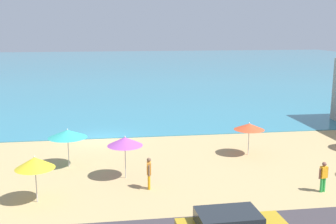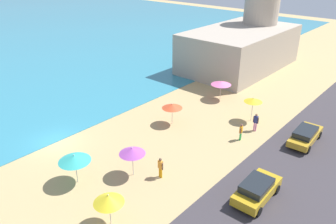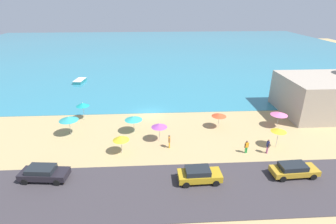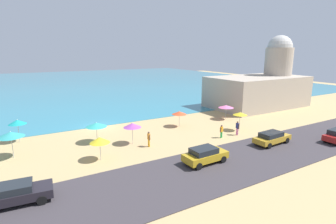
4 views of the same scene
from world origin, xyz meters
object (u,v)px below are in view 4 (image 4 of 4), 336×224
object	(u,v)px
parked_car_0	(15,193)
parked_car_2	(205,155)
beach_umbrella_5	(226,106)
bather_2	(149,138)
harbor_fortress	(263,85)
beach_umbrella_1	(179,113)
beach_umbrella_2	(11,134)
parked_car_1	(272,138)
beach_umbrella_7	(132,125)
bather_0	(237,127)
beach_umbrella_3	(100,140)
beach_umbrella_4	(240,114)
bather_1	(222,131)
beach_umbrella_0	(96,125)
beach_umbrella_6	(17,122)

from	to	relation	value
parked_car_0	parked_car_2	xyz separation A→B (m)	(15.08, -1.18, 0.02)
parked_car_0	beach_umbrella_5	bearing A→B (deg)	19.86
bather_2	harbor_fortress	distance (m)	30.11
beach_umbrella_1	beach_umbrella_2	distance (m)	19.76
parked_car_1	beach_umbrella_7	bearing A→B (deg)	148.73
beach_umbrella_7	bather_0	bearing A→B (deg)	-16.40
beach_umbrella_5	beach_umbrella_7	xyz separation A→B (m)	(-16.49, -2.98, 0.16)
beach_umbrella_3	parked_car_0	bearing A→B (deg)	-147.69
bather_0	parked_car_2	distance (m)	9.89
beach_umbrella_2	beach_umbrella_3	world-z (taller)	beach_umbrella_2
beach_umbrella_3	harbor_fortress	bearing A→B (deg)	16.51
bather_2	beach_umbrella_2	bearing A→B (deg)	162.65
beach_umbrella_4	parked_car_1	bearing A→B (deg)	-98.15
bather_1	beach_umbrella_0	bearing A→B (deg)	155.86
beach_umbrella_4	bather_2	distance (m)	12.91
bather_0	parked_car_2	size ratio (longest dim) A/B	0.42
beach_umbrella_3	beach_umbrella_5	world-z (taller)	beach_umbrella_3
harbor_fortress	beach_umbrella_0	bearing A→B (deg)	-171.37
beach_umbrella_1	beach_umbrella_6	size ratio (longest dim) A/B	0.82
beach_umbrella_3	bather_0	bearing A→B (deg)	-3.37
beach_umbrella_7	parked_car_0	xyz separation A→B (m)	(-11.48, -7.12, -1.31)
beach_umbrella_3	beach_umbrella_4	bearing A→B (deg)	0.96
harbor_fortress	beach_umbrella_3	bearing A→B (deg)	-163.49
harbor_fortress	beach_umbrella_4	bearing A→B (deg)	-148.04
beach_umbrella_6	parked_car_2	world-z (taller)	beach_umbrella_6
beach_umbrella_4	bather_2	bearing A→B (deg)	177.43
bather_0	bather_2	world-z (taller)	bather_0
beach_umbrella_4	parked_car_1	world-z (taller)	beach_umbrella_4
beach_umbrella_3	bather_0	world-z (taller)	beach_umbrella_3
beach_umbrella_0	parked_car_1	xyz separation A→B (m)	(16.45, -10.44, -1.27)
beach_umbrella_1	beach_umbrella_3	distance (m)	13.88
beach_umbrella_0	beach_umbrella_3	world-z (taller)	beach_umbrella_0
beach_umbrella_0	bather_2	size ratio (longest dim) A/B	1.40
parked_car_0	beach_umbrella_1	bearing A→B (deg)	27.60
parked_car_0	harbor_fortress	world-z (taller)	harbor_fortress
beach_umbrella_1	beach_umbrella_7	distance (m)	8.81
bather_1	harbor_fortress	size ratio (longest dim) A/B	0.09
bather_2	parked_car_1	xyz separation A→B (m)	(12.02, -6.23, -0.16)
parked_car_2	harbor_fortress	bearing A→B (deg)	31.15
bather_1	parked_car_2	xyz separation A→B (m)	(-6.30, -4.84, -0.05)
bather_1	parked_car_1	distance (m)	5.58
beach_umbrella_5	parked_car_0	distance (m)	29.76
beach_umbrella_3	bather_1	size ratio (longest dim) A/B	1.45
beach_umbrella_6	parked_car_2	distance (m)	21.10
beach_umbrella_2	harbor_fortress	bearing A→B (deg)	7.28
beach_umbrella_6	beach_umbrella_0	bearing A→B (deg)	-30.87
beach_umbrella_5	beach_umbrella_4	bearing A→B (deg)	-115.43
parked_car_0	parked_car_2	distance (m)	15.12
beach_umbrella_5	parked_car_1	world-z (taller)	beach_umbrella_5
beach_umbrella_2	bather_2	size ratio (longest dim) A/B	1.58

